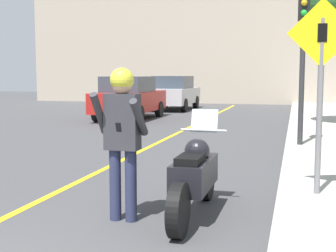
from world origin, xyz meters
TOP-DOWN VIEW (x-y plane):
  - road_center_line at (-0.60, 6.00)m, footprint 0.12×36.00m
  - building_backdrop at (0.00, 26.00)m, footprint 28.00×1.20m
  - motorcycle at (1.63, 3.00)m, footprint 0.62×2.23m
  - person_biker at (0.84, 2.58)m, footprint 0.59×0.49m
  - crossing_sign at (3.12, 3.98)m, footprint 0.91×0.08m
  - traffic_light at (2.93, 8.55)m, footprint 0.26×0.30m
  - parked_car_red at (-3.52, 14.76)m, footprint 1.88×4.20m
  - parked_car_silver at (-3.08, 20.00)m, footprint 1.88×4.20m

SIDE VIEW (x-z plane):
  - road_center_line at x=-0.60m, z-range 0.00..0.01m
  - motorcycle at x=1.63m, z-range -0.14..1.14m
  - parked_car_red at x=-3.52m, z-range 0.02..1.70m
  - parked_car_silver at x=-3.08m, z-range 0.02..1.70m
  - person_biker at x=0.84m, z-range 0.22..2.06m
  - crossing_sign at x=3.12m, z-range 0.41..3.02m
  - traffic_light at x=2.93m, z-range 0.85..4.42m
  - building_backdrop at x=0.00m, z-range 0.00..8.50m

